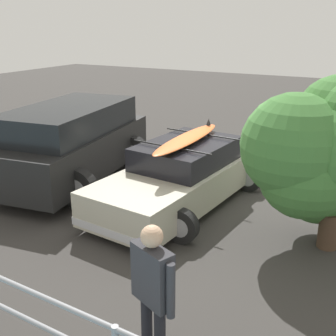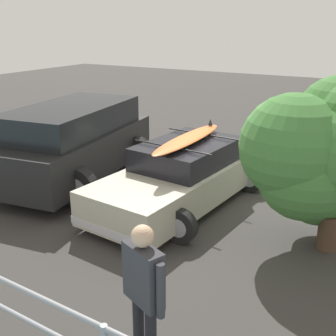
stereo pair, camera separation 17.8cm
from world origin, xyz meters
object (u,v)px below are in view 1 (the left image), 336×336
object	(u,v)px
sedan_car	(183,175)
suv_car	(71,143)
bush_near_left	(321,149)
person_bystander	(153,286)

from	to	relation	value
sedan_car	suv_car	xyz separation A→B (m)	(2.79, 0.11, 0.32)
bush_near_left	suv_car	bearing A→B (deg)	-3.87
sedan_car	person_bystander	bearing A→B (deg)	112.26
suv_car	sedan_car	bearing A→B (deg)	-177.80
sedan_car	suv_car	world-z (taller)	suv_car
sedan_car	person_bystander	world-z (taller)	person_bystander
person_bystander	bush_near_left	size ratio (longest dim) A/B	0.61
person_bystander	sedan_car	bearing A→B (deg)	-67.74
suv_car	person_bystander	xyz separation A→B (m)	(-4.45, 3.95, 0.09)
sedan_car	person_bystander	distance (m)	4.41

